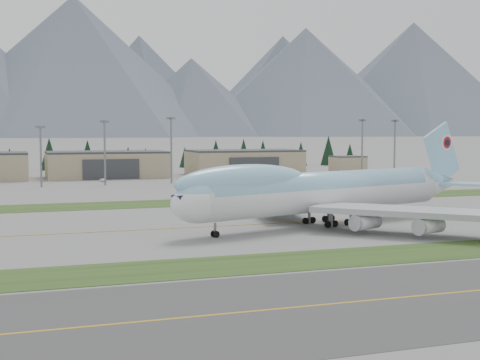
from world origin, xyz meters
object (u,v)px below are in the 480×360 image
object	(u,v)px
hangar_center	(107,164)
service_vehicle_c	(294,179)
service_vehicle_a	(103,182)
hangar_right	(244,162)
service_vehicle_b	(181,182)
boeing_747_freighter	(323,191)

from	to	relation	value
hangar_center	service_vehicle_c	xyz separation A→B (m)	(70.00, -31.80, -5.39)
service_vehicle_a	service_vehicle_c	xyz separation A→B (m)	(74.64, -8.31, 0.00)
hangar_center	hangar_right	distance (m)	60.00
hangar_right	service_vehicle_b	size ratio (longest dim) A/B	13.37
service_vehicle_b	service_vehicle_a	bearing A→B (deg)	94.66
boeing_747_freighter	hangar_right	bearing A→B (deg)	59.24
service_vehicle_c	service_vehicle_a	bearing A→B (deg)	169.43
hangar_center	hangar_right	world-z (taller)	same
service_vehicle_a	service_vehicle_c	world-z (taller)	service_vehicle_c
hangar_center	service_vehicle_a	size ratio (longest dim) A/B	12.72
service_vehicle_b	service_vehicle_c	size ratio (longest dim) A/B	0.80
boeing_747_freighter	service_vehicle_b	distance (m)	122.29
hangar_right	service_vehicle_a	world-z (taller)	hangar_right
hangar_center	hangar_right	bearing A→B (deg)	0.00
boeing_747_freighter	hangar_center	bearing A→B (deg)	81.09
service_vehicle_a	hangar_right	bearing A→B (deg)	3.76
service_vehicle_c	service_vehicle_b	bearing A→B (deg)	177.30
hangar_right	hangar_center	bearing A→B (deg)	180.00
service_vehicle_a	service_vehicle_c	size ratio (longest dim) A/B	0.84
hangar_center	service_vehicle_c	bearing A→B (deg)	-24.43
hangar_right	service_vehicle_a	distance (m)	68.99
boeing_747_freighter	service_vehicle_c	bearing A→B (deg)	51.79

